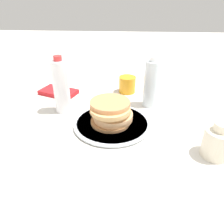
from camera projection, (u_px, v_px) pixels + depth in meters
The scene contains 8 objects.
ground_plane at pixel (104, 127), 0.79m from camera, with size 4.00×4.00×0.00m, color silver.
plate at pixel (112, 123), 0.80m from camera, with size 0.28×0.28×0.01m.
pancake_stack at pixel (111, 112), 0.78m from camera, with size 0.15×0.16×0.08m.
juice_glass at pixel (127, 85), 1.04m from camera, with size 0.08×0.08×0.08m.
cream_jug at pixel (218, 142), 0.63m from camera, with size 0.09×0.09×0.11m.
water_bottle_near at pixel (152, 84), 0.89m from camera, with size 0.06×0.06×0.21m.
water_bottle_mid at pixel (61, 86), 0.84m from camera, with size 0.06×0.06×0.23m.
napkin at pixel (58, 92), 1.03m from camera, with size 0.19×0.15×0.02m.
Camera 1 is at (-0.07, 0.66, 0.44)m, focal length 35.00 mm.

